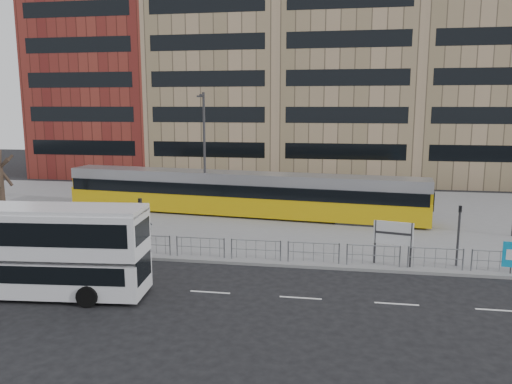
% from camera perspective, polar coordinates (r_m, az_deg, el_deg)
% --- Properties ---
extents(ground, '(120.00, 120.00, 0.00)m').
position_cam_1_polar(ground, '(25.90, 1.35, -8.47)').
color(ground, black).
rests_on(ground, ground).
extents(plaza, '(64.00, 24.00, 0.15)m').
position_cam_1_polar(plaza, '(37.38, 3.96, -2.62)').
color(plaza, gray).
rests_on(plaza, ground).
extents(kerb, '(64.00, 0.25, 0.17)m').
position_cam_1_polar(kerb, '(25.92, 1.36, -8.28)').
color(kerb, gray).
rests_on(kerb, ground).
extents(building_row, '(70.40, 18.40, 31.20)m').
position_cam_1_polar(building_row, '(58.82, 7.85, 14.45)').
color(building_row, maroon).
rests_on(building_row, ground).
extents(pedestrian_barrier, '(32.07, 0.07, 1.10)m').
position_cam_1_polar(pedestrian_barrier, '(25.89, 5.93, -6.26)').
color(pedestrian_barrier, gray).
rests_on(pedestrian_barrier, plaza).
extents(road_markings, '(62.00, 0.12, 0.01)m').
position_cam_1_polar(road_markings, '(22.04, 2.47, -11.83)').
color(road_markings, white).
rests_on(road_markings, ground).
extents(double_decker_bus, '(10.01, 3.15, 3.94)m').
position_cam_1_polar(double_decker_bus, '(23.61, -24.30, -5.80)').
color(double_decker_bus, silver).
rests_on(double_decker_bus, ground).
extents(tram, '(26.95, 5.48, 3.16)m').
position_cam_1_polar(tram, '(36.68, -1.91, -0.19)').
color(tram, gold).
rests_on(tram, plaza).
extents(station_sign, '(1.93, 0.50, 2.26)m').
position_cam_1_polar(station_sign, '(26.10, 15.41, -4.77)').
color(station_sign, '#2D2D30').
rests_on(station_sign, plaza).
extents(ad_panel, '(0.84, 0.16, 1.57)m').
position_cam_1_polar(ad_panel, '(27.04, 27.20, -6.43)').
color(ad_panel, '#2D2D30').
rests_on(ad_panel, plaza).
extents(pedestrian, '(0.53, 0.66, 1.57)m').
position_cam_1_polar(pedestrian, '(30.87, -12.14, -3.86)').
color(pedestrian, black).
rests_on(pedestrian, plaza).
extents(traffic_light_west, '(0.22, 0.24, 3.10)m').
position_cam_1_polar(traffic_light_west, '(27.62, -13.07, -2.99)').
color(traffic_light_west, '#2D2D30').
rests_on(traffic_light_west, plaza).
extents(traffic_light_east, '(0.19, 0.22, 3.10)m').
position_cam_1_polar(traffic_light_east, '(26.94, 22.17, -3.80)').
color(traffic_light_east, '#2D2D30').
rests_on(traffic_light_east, plaza).
extents(lamp_post_west, '(0.45, 1.04, 8.91)m').
position_cam_1_polar(lamp_post_west, '(36.09, -5.93, 4.80)').
color(lamp_post_west, '#2D2D30').
rests_on(lamp_post_west, plaza).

